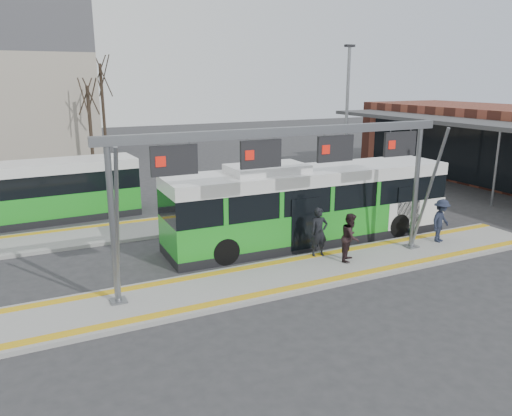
{
  "coord_description": "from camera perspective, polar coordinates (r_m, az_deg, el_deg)",
  "views": [
    {
      "loc": [
        -8.91,
        -14.57,
        6.98
      ],
      "look_at": [
        -0.37,
        3.0,
        1.86
      ],
      "focal_mm": 35.0,
      "sensor_mm": 36.0,
      "label": 1
    }
  ],
  "objects": [
    {
      "name": "tree_mid",
      "position": [
        49.45,
        -17.32,
        14.16
      ],
      "size": [
        1.4,
        1.4,
        9.34
      ],
      "color": "#382B21",
      "rests_on": "ground"
    },
    {
      "name": "tactile_second",
      "position": [
        25.16,
        -13.69,
        -1.47
      ],
      "size": [
        20.0,
        0.35,
        0.02
      ],
      "color": "gold",
      "rests_on": "platform_second"
    },
    {
      "name": "gantry",
      "position": [
        17.33,
        4.06,
        5.75
      ],
      "size": [
        13.0,
        1.68,
        5.2
      ],
      "color": "slate",
      "rests_on": "platform_main"
    },
    {
      "name": "passenger_b",
      "position": [
        19.4,
        10.76,
        -3.29
      ],
      "size": [
        1.14,
        1.13,
        1.86
      ],
      "primitive_type": "imported",
      "rotation": [
        0.0,
        0.0,
        0.75
      ],
      "color": "black",
      "rests_on": "platform_main"
    },
    {
      "name": "passenger_c",
      "position": [
        22.64,
        20.38,
        -1.36
      ],
      "size": [
        1.36,
        1.05,
        1.86
      ],
      "primitive_type": "imported",
      "rotation": [
        0.0,
        0.0,
        0.34
      ],
      "color": "#1E2437",
      "rests_on": "platform_main"
    },
    {
      "name": "tactile_main",
      "position": [
        18.39,
        5.17,
        -7.15
      ],
      "size": [
        22.0,
        2.65,
        0.02
      ],
      "color": "gold",
      "rests_on": "platform_main"
    },
    {
      "name": "ground",
      "position": [
        18.45,
        5.16,
        -7.61
      ],
      "size": [
        120.0,
        120.0,
        0.0
      ],
      "primitive_type": "plane",
      "color": "#2D2D30",
      "rests_on": "ground"
    },
    {
      "name": "bg_bus_green",
      "position": [
        26.87,
        -26.15,
        1.33
      ],
      "size": [
        12.03,
        3.09,
        2.98
      ],
      "rotation": [
        0.0,
        0.0,
        0.05
      ],
      "color": "black",
      "rests_on": "ground"
    },
    {
      "name": "tree_left",
      "position": [
        43.04,
        -18.66,
        11.93
      ],
      "size": [
        1.4,
        1.4,
        7.21
      ],
      "color": "#382B21",
      "rests_on": "ground"
    },
    {
      "name": "lamp_east",
      "position": [
        26.38,
        10.26,
        9.11
      ],
      "size": [
        0.5,
        0.25,
        8.56
      ],
      "color": "slate",
      "rests_on": "ground"
    },
    {
      "name": "passenger_a",
      "position": [
        19.67,
        7.21,
        -2.75
      ],
      "size": [
        0.77,
        0.57,
        1.95
      ],
      "primitive_type": "imported",
      "rotation": [
        0.0,
        0.0,
        -0.15
      ],
      "color": "black",
      "rests_on": "platform_main"
    },
    {
      "name": "platform_main",
      "position": [
        18.42,
        5.17,
        -7.4
      ],
      "size": [
        22.0,
        3.0,
        0.15
      ],
      "primitive_type": "cube",
      "color": "gray",
      "rests_on": "ground"
    },
    {
      "name": "hero_bus",
      "position": [
        21.84,
        6.2,
        0.38
      ],
      "size": [
        12.9,
        2.96,
        3.53
      ],
      "rotation": [
        0.0,
        0.0,
        -0.02
      ],
      "color": "black",
      "rests_on": "ground"
    },
    {
      "name": "platform_second",
      "position": [
        24.1,
        -13.08,
        -2.36
      ],
      "size": [
        20.0,
        3.0,
        0.15
      ],
      "primitive_type": "cube",
      "color": "gray",
      "rests_on": "ground"
    }
  ]
}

